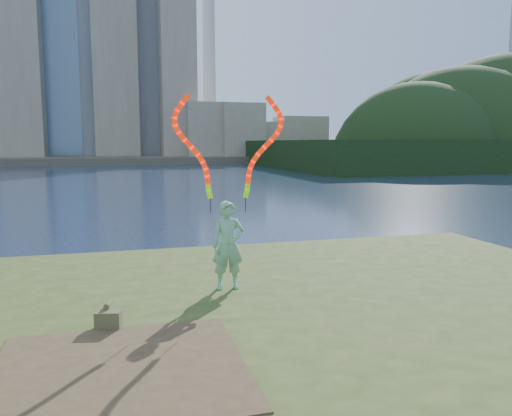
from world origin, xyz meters
name	(u,v)px	position (x,y,z in m)	size (l,w,h in m)	color
ground	(232,326)	(0.00, 0.00, 0.00)	(320.00, 320.00, 0.00)	#18243C
grassy_knoll	(264,356)	(0.00, -2.30, 0.34)	(20.00, 18.00, 0.80)	#344318
dirt_patch	(120,370)	(-2.20, -3.20, 0.81)	(3.20, 3.00, 0.02)	#47331E
far_shore	(129,158)	(0.00, 95.00, 0.60)	(320.00, 40.00, 1.20)	#4D4839
wooded_hill	(501,164)	(59.57, 59.96, 0.16)	(78.00, 50.00, 63.00)	black
woman_with_ribbons	(228,219)	(-0.07, 0.01, 2.19)	(2.10, 0.46, 4.13)	#1A7F3D
canvas_bag	(108,318)	(-2.36, -1.61, 0.95)	(0.44, 0.49, 0.37)	#4E4528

